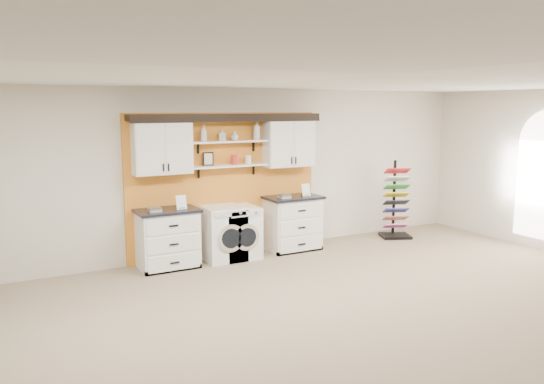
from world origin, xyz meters
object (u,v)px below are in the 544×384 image
base_cabinet_left (168,239)px  washer (223,233)px  base_cabinet_right (293,223)px  sample_rack (396,212)px  dryer (238,232)px

base_cabinet_left → washer: 0.93m
base_cabinet_right → sample_rack: sample_rack is taller
base_cabinet_left → base_cabinet_right: (2.26, -0.00, 0.01)m
base_cabinet_right → dryer: size_ratio=1.13×
base_cabinet_left → base_cabinet_right: bearing=-0.0°
base_cabinet_left → sample_rack: 4.47m
base_cabinet_left → dryer: 1.20m
base_cabinet_left → sample_rack: size_ratio=0.64×
base_cabinet_left → base_cabinet_right: base_cabinet_right is taller
base_cabinet_left → base_cabinet_right: size_ratio=0.97×
base_cabinet_right → dryer: 1.06m
washer → sample_rack: bearing=-2.8°
sample_rack → base_cabinet_right: bearing=-161.0°
washer → sample_rack: (3.54, -0.17, 0.04)m
base_cabinet_right → washer: size_ratio=1.09×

